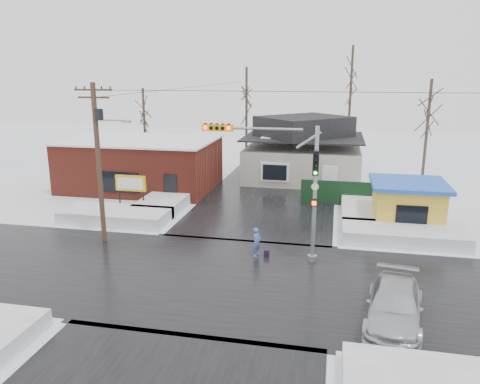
% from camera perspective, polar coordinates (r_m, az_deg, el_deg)
% --- Properties ---
extents(ground, '(120.00, 120.00, 0.00)m').
position_cam_1_polar(ground, '(22.68, -1.99, -10.44)').
color(ground, white).
rests_on(ground, ground).
extents(road_ns, '(10.00, 120.00, 0.02)m').
position_cam_1_polar(road_ns, '(22.68, -1.99, -10.42)').
color(road_ns, black).
rests_on(road_ns, ground).
extents(road_ew, '(120.00, 10.00, 0.02)m').
position_cam_1_polar(road_ew, '(22.68, -1.99, -10.42)').
color(road_ew, black).
rests_on(road_ew, ground).
extents(snowbank_nw, '(7.00, 3.00, 0.80)m').
position_cam_1_polar(snowbank_nw, '(31.72, -14.91, -2.80)').
color(snowbank_nw, white).
rests_on(snowbank_nw, ground).
extents(snowbank_ne, '(7.00, 3.00, 0.80)m').
position_cam_1_polar(snowbank_ne, '(28.76, 19.30, -4.93)').
color(snowbank_ne, white).
rests_on(snowbank_ne, ground).
extents(snowbank_nside_w, '(3.00, 8.00, 0.80)m').
position_cam_1_polar(snowbank_nside_w, '(35.34, -8.41, -0.69)').
color(snowbank_nside_w, white).
rests_on(snowbank_nside_w, ground).
extents(snowbank_nside_e, '(3.00, 8.00, 0.80)m').
position_cam_1_polar(snowbank_nside_e, '(33.31, 14.86, -1.96)').
color(snowbank_nside_e, white).
rests_on(snowbank_nside_e, ground).
extents(traffic_signal, '(6.05, 0.68, 7.00)m').
position_cam_1_polar(traffic_signal, '(23.61, 5.39, 2.15)').
color(traffic_signal, gray).
rests_on(traffic_signal, ground).
extents(utility_pole, '(3.15, 0.44, 9.00)m').
position_cam_1_polar(utility_pole, '(27.14, -16.79, 4.44)').
color(utility_pole, '#382619').
rests_on(utility_pole, ground).
extents(brick_building, '(12.20, 8.20, 4.12)m').
position_cam_1_polar(brick_building, '(40.05, -11.93, 3.41)').
color(brick_building, maroon).
rests_on(brick_building, ground).
extents(marquee_sign, '(2.20, 0.21, 2.55)m').
position_cam_1_polar(marquee_sign, '(33.48, -13.19, 0.92)').
color(marquee_sign, black).
rests_on(marquee_sign, ground).
extents(house, '(10.40, 8.40, 5.76)m').
position_cam_1_polar(house, '(42.63, 7.70, 5.00)').
color(house, '#B5AEA3').
rests_on(house, ground).
extents(kiosk, '(4.60, 4.60, 2.88)m').
position_cam_1_polar(kiosk, '(31.36, 19.71, -1.34)').
color(kiosk, gold).
rests_on(kiosk, ground).
extents(fence, '(8.00, 0.12, 1.80)m').
position_cam_1_polar(fence, '(35.08, 13.95, -0.23)').
color(fence, black).
rests_on(fence, ground).
extents(tree_far_left, '(3.00, 3.00, 10.00)m').
position_cam_1_polar(tree_far_left, '(46.86, 0.80, 12.53)').
color(tree_far_left, '#332821').
rests_on(tree_far_left, ground).
extents(tree_far_mid, '(3.00, 3.00, 12.00)m').
position_cam_1_polar(tree_far_mid, '(47.97, 13.47, 14.09)').
color(tree_far_mid, '#332821').
rests_on(tree_far_mid, ground).
extents(tree_far_right, '(3.00, 3.00, 9.00)m').
position_cam_1_polar(tree_far_right, '(40.65, 22.12, 10.07)').
color(tree_far_right, '#332821').
rests_on(tree_far_right, ground).
extents(tree_far_west, '(3.00, 3.00, 8.00)m').
position_cam_1_polar(tree_far_west, '(47.99, -11.69, 10.38)').
color(tree_far_west, '#332821').
rests_on(tree_far_west, ground).
extents(pedestrian, '(0.56, 0.67, 1.55)m').
position_cam_1_polar(pedestrian, '(24.92, 2.05, -6.16)').
color(pedestrian, '#416DB7').
rests_on(pedestrian, ground).
extents(car, '(2.77, 5.33, 1.48)m').
position_cam_1_polar(car, '(19.61, 18.30, -13.04)').
color(car, silver).
rests_on(car, ground).
extents(shopping_bag, '(0.30, 0.17, 0.35)m').
position_cam_1_polar(shopping_bag, '(25.04, 3.25, -7.54)').
color(shopping_bag, black).
rests_on(shopping_bag, ground).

